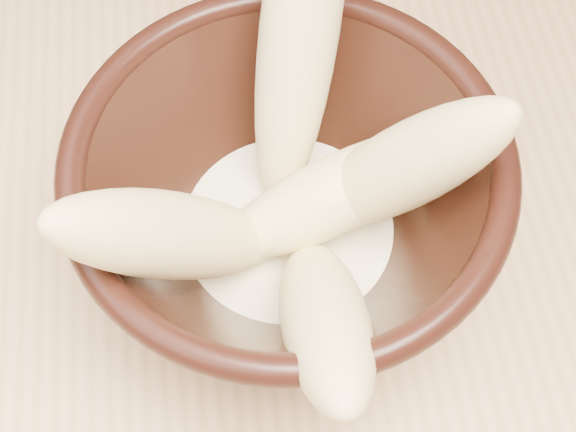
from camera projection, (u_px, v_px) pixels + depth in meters
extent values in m
cylinder|color=tan|center=(539.00, 233.00, 0.96)|extent=(0.05, 0.05, 0.71)
cylinder|color=black|center=(288.00, 259.00, 0.50)|extent=(0.10, 0.10, 0.01)
cylinder|color=black|center=(288.00, 242.00, 0.48)|extent=(0.10, 0.10, 0.01)
torus|color=black|center=(288.00, 161.00, 0.40)|extent=(0.23, 0.23, 0.02)
cylinder|color=#FDF6CC|center=(288.00, 233.00, 0.47)|extent=(0.13, 0.13, 0.02)
ellipsoid|color=#E8D189|center=(300.00, 26.00, 0.42)|extent=(0.09, 0.16, 0.20)
ellipsoid|color=#E8D189|center=(175.00, 236.00, 0.39)|extent=(0.14, 0.10, 0.16)
ellipsoid|color=#E8D189|center=(400.00, 169.00, 0.41)|extent=(0.13, 0.08, 0.15)
ellipsoid|color=#E8D189|center=(342.00, 192.00, 0.43)|extent=(0.16, 0.08, 0.07)
ellipsoid|color=#E8D189|center=(324.00, 320.00, 0.39)|extent=(0.05, 0.15, 0.13)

